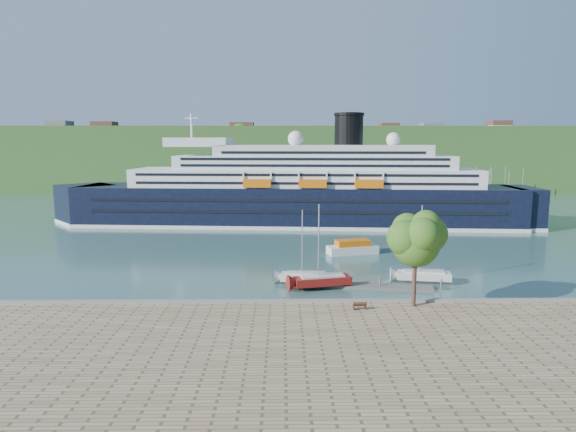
# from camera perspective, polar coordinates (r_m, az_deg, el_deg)

# --- Properties ---
(ground) EXTENTS (400.00, 400.00, 0.00)m
(ground) POSITION_cam_1_polar(r_m,az_deg,el_deg) (53.14, 4.64, -11.09)
(ground) COLOR #30564D
(ground) RESTS_ON ground
(far_hillside) EXTENTS (400.00, 50.00, 24.00)m
(far_hillside) POSITION_cam_1_polar(r_m,az_deg,el_deg) (194.96, 0.74, 6.86)
(far_hillside) COLOR #355421
(far_hillside) RESTS_ON ground
(quay_coping) EXTENTS (220.00, 0.50, 0.30)m
(quay_coping) POSITION_cam_1_polar(r_m,az_deg,el_deg) (52.58, 4.68, -9.98)
(quay_coping) COLOR slate
(quay_coping) RESTS_ON promenade
(cruise_ship) EXTENTS (109.63, 23.61, 24.43)m
(cruise_ship) POSITION_cam_1_polar(r_m,az_deg,el_deg) (105.90, 0.91, 5.53)
(cruise_ship) COLOR black
(cruise_ship) RESTS_ON ground
(park_bench) EXTENTS (1.48, 0.70, 0.92)m
(park_bench) POSITION_cam_1_polar(r_m,az_deg,el_deg) (50.68, 8.48, -10.40)
(park_bench) COLOR #402112
(park_bench) RESTS_ON promenade
(promenade_tree) EXTENTS (6.62, 6.62, 10.97)m
(promenade_tree) POSITION_cam_1_polar(r_m,az_deg,el_deg) (51.50, 14.85, -4.47)
(promenade_tree) COLOR #275516
(promenade_tree) RESTS_ON promenade
(floating_pontoon) EXTENTS (16.70, 4.57, 0.37)m
(floating_pontoon) POSITION_cam_1_polar(r_m,az_deg,el_deg) (61.53, 9.10, -8.22)
(floating_pontoon) COLOR #646159
(floating_pontoon) RESTS_ON ground
(sailboat_white_near) EXTENTS (7.32, 2.83, 9.21)m
(sailboat_white_near) POSITION_cam_1_polar(r_m,az_deg,el_deg) (61.12, 2.16, -3.95)
(sailboat_white_near) COLOR silver
(sailboat_white_near) RESTS_ON ground
(sailboat_red) EXTENTS (8.12, 3.79, 10.12)m
(sailboat_red) POSITION_cam_1_polar(r_m,az_deg,el_deg) (59.29, 4.15, -3.91)
(sailboat_red) COLOR maroon
(sailboat_red) RESTS_ON ground
(sailboat_white_far) EXTENTS (7.71, 3.25, 9.66)m
(sailboat_white_far) POSITION_cam_1_polar(r_m,az_deg,el_deg) (64.01, 15.90, -3.50)
(sailboat_white_far) COLOR silver
(sailboat_white_far) RESTS_ON ground
(tender_launch) EXTENTS (8.73, 4.71, 2.29)m
(tender_launch) POSITION_cam_1_polar(r_m,az_deg,el_deg) (79.44, 7.65, -3.64)
(tender_launch) COLOR #D6630C
(tender_launch) RESTS_ON ground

